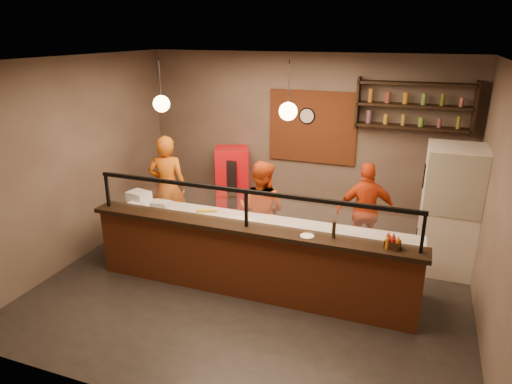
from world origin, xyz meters
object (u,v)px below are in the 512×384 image
at_px(cook_left, 168,187).
at_px(pepper_mill, 334,230).
at_px(cook_mid, 261,211).
at_px(wall_clock, 307,116).
at_px(fridge, 450,210).
at_px(cook_right, 366,211).
at_px(pizza_dough, 236,223).
at_px(red_cooler, 232,185).
at_px(condiment_caddy, 393,244).

bearing_deg(cook_left, pepper_mill, 142.96).
bearing_deg(pepper_mill, cook_mid, 141.80).
relative_size(wall_clock, fridge, 0.15).
bearing_deg(fridge, cook_right, 179.59).
distance_m(fridge, pizza_dough, 3.23).
xyz_separation_m(cook_right, red_cooler, (-2.63, 0.69, -0.08)).
bearing_deg(fridge, cook_mid, -167.52).
xyz_separation_m(wall_clock, condiment_caddy, (1.79, -2.74, -0.99)).
distance_m(cook_mid, pizza_dough, 0.75).
bearing_deg(cook_left, fridge, 170.25).
xyz_separation_m(pizza_dough, pepper_mill, (1.48, -0.32, 0.26)).
xyz_separation_m(cook_left, condiment_caddy, (3.94, -1.39, 0.18)).
bearing_deg(cook_left, wall_clock, -162.01).
height_order(red_cooler, pizza_dough, red_cooler).
bearing_deg(pepper_mill, wall_clock, 111.51).
relative_size(cook_mid, pizza_dough, 3.00).
xyz_separation_m(cook_left, pizza_dough, (1.74, -1.02, -0.02)).
xyz_separation_m(cook_mid, condiment_caddy, (2.08, -1.10, 0.28)).
xyz_separation_m(wall_clock, fridge, (2.50, -0.99, -1.11)).
height_order(cook_left, cook_mid, cook_left).
distance_m(wall_clock, cook_mid, 2.10).
bearing_deg(cook_right, cook_mid, 5.79).
distance_m(cook_mid, pepper_mill, 1.75).
xyz_separation_m(wall_clock, pepper_mill, (1.07, -2.71, -0.93)).
bearing_deg(cook_left, pizza_dough, 135.18).
distance_m(red_cooler, pizza_dough, 2.29).
distance_m(cook_right, red_cooler, 2.72).
xyz_separation_m(red_cooler, pepper_mill, (2.43, -2.40, 0.44)).
bearing_deg(pepper_mill, cook_left, 157.28).
bearing_deg(condiment_caddy, pizza_dough, 170.70).
relative_size(cook_mid, cook_right, 1.03).
bearing_deg(cook_right, fridge, 163.57).
height_order(cook_right, pepper_mill, cook_right).
height_order(cook_right, fridge, fridge).
bearing_deg(pepper_mill, fridge, 50.18).
bearing_deg(condiment_caddy, cook_right, 106.52).
bearing_deg(condiment_caddy, fridge, 68.08).
relative_size(cook_left, pizza_dough, 3.35).
xyz_separation_m(fridge, pepper_mill, (-1.43, -1.72, 0.18)).
xyz_separation_m(wall_clock, cook_left, (-2.15, -1.36, -1.17)).
bearing_deg(fridge, pizza_dough, -155.16).
distance_m(wall_clock, fridge, 2.91).
height_order(wall_clock, cook_left, wall_clock).
distance_m(wall_clock, red_cooler, 1.95).
relative_size(fridge, pizza_dough, 3.57).
relative_size(cook_mid, condiment_caddy, 9.41).
bearing_deg(wall_clock, pizza_dough, -99.79).
relative_size(cook_right, condiment_caddy, 9.12).
bearing_deg(pizza_dough, cook_mid, 80.23).
relative_size(cook_right, pizza_dough, 2.91).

